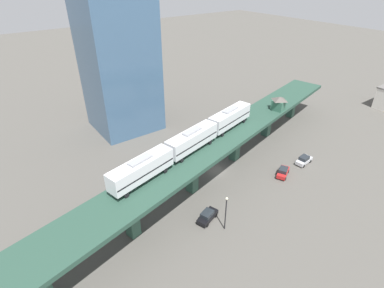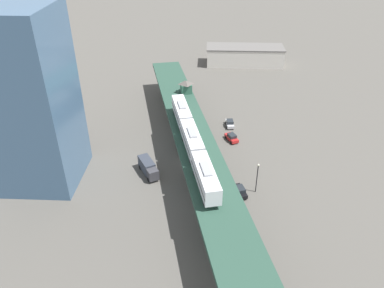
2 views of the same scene
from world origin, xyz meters
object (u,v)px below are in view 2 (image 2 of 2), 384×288
at_px(warehouse_building, 245,55).
at_px(office_tower, 27,101).
at_px(signal_hut, 186,86).
at_px(street_lamp, 257,176).
at_px(delivery_truck, 148,167).
at_px(street_car_red, 232,137).
at_px(subway_train, 192,140).
at_px(street_car_silver, 230,123).
at_px(street_car_black, 240,191).

relative_size(warehouse_building, office_tower, 0.79).
bearing_deg(signal_hut, office_tower, -136.25).
bearing_deg(street_lamp, signal_hut, 117.28).
bearing_deg(delivery_truck, street_lamp, -12.65).
relative_size(signal_hut, street_lamp, 0.56).
bearing_deg(warehouse_building, street_car_red, -97.30).
relative_size(subway_train, office_tower, 1.02).
bearing_deg(office_tower, warehouse_building, 56.43).
relative_size(delivery_truck, street_lamp, 1.06).
height_order(subway_train, street_lamp, subway_train).
xyz_separation_m(signal_hut, warehouse_building, (19.30, 45.10, -6.38)).
bearing_deg(street_car_red, office_tower, -157.90).
relative_size(delivery_truck, warehouse_building, 0.26).
bearing_deg(signal_hut, street_lamp, -62.72).
height_order(street_car_silver, street_lamp, street_lamp).
distance_m(signal_hut, street_car_red, 18.68).
distance_m(signal_hut, delivery_truck, 28.20).
bearing_deg(street_car_red, street_car_black, -88.08).
xyz_separation_m(street_car_silver, office_tower, (-41.07, -24.17, 17.06)).
bearing_deg(subway_train, street_car_black, -21.37).
xyz_separation_m(subway_train, street_car_silver, (9.05, 24.75, -9.59)).
xyz_separation_m(street_car_red, street_lamp, (4.06, -20.15, 3.17)).
bearing_deg(signal_hut, street_car_black, -68.44).
relative_size(street_car_black, street_car_red, 1.00).
bearing_deg(street_car_black, warehouse_building, 85.20).
xyz_separation_m(street_lamp, office_tower, (-45.30, 3.41, 13.89)).
relative_size(street_car_red, street_car_silver, 1.04).
bearing_deg(street_car_red, delivery_truck, -141.61).
relative_size(street_car_red, delivery_truck, 0.64).
bearing_deg(street_car_silver, warehouse_building, 81.41).
xyz_separation_m(subway_train, street_car_black, (9.92, -3.88, -9.59)).
distance_m(signal_hut, street_lamp, 35.69).
distance_m(street_car_red, street_car_silver, 7.42).
bearing_deg(street_car_silver, street_car_black, -88.25).
bearing_deg(office_tower, street_car_black, -6.08).
height_order(subway_train, delivery_truck, subway_train).
height_order(subway_train, street_car_black, subway_train).
bearing_deg(delivery_truck, warehouse_building, 69.86).
bearing_deg(office_tower, street_lamp, -4.30).
xyz_separation_m(subway_train, street_lamp, (13.27, -2.82, -6.42)).
relative_size(signal_hut, delivery_truck, 0.53).
height_order(street_car_red, office_tower, office_tower).
relative_size(street_car_black, street_lamp, 0.68).
bearing_deg(street_car_red, street_lamp, -78.60).
bearing_deg(street_lamp, street_car_silver, 98.71).
relative_size(delivery_truck, office_tower, 0.21).
relative_size(street_car_black, delivery_truck, 0.64).
xyz_separation_m(signal_hut, office_tower, (-29.15, -27.91, 8.22)).
relative_size(signal_hut, street_car_red, 0.82).
distance_m(warehouse_building, office_tower, 88.83).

